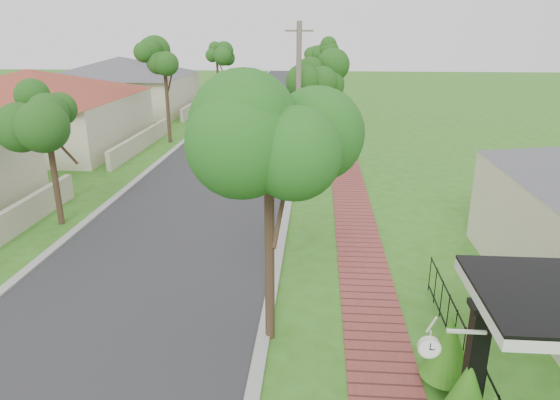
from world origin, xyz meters
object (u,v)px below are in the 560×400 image
at_px(porch_post, 473,375).
at_px(parked_car_white, 301,106).
at_px(near_tree, 269,151).
at_px(utility_pole, 298,105).
at_px(parked_car_red, 300,111).
at_px(station_clock, 432,346).

relative_size(porch_post, parked_car_white, 0.63).
distance_m(near_tree, utility_pole, 12.36).
distance_m(porch_post, near_tree, 5.58).
xyz_separation_m(porch_post, utility_pole, (-3.65, 14.83, 2.48)).
height_order(parked_car_red, parked_car_white, parked_car_red).
distance_m(parked_car_white, station_clock, 35.11).
distance_m(utility_pole, station_clock, 15.58).
bearing_deg(porch_post, parked_car_red, 97.55).
xyz_separation_m(porch_post, near_tree, (-3.75, 2.50, 3.29)).
distance_m(parked_car_red, utility_pole, 16.75).
xyz_separation_m(parked_car_red, near_tree, (0.40, -28.83, 3.66)).
bearing_deg(parked_car_white, utility_pole, -81.20).
bearing_deg(near_tree, utility_pole, 89.54).
bearing_deg(parked_car_white, porch_post, -75.90).
height_order(near_tree, station_clock, near_tree).
bearing_deg(parked_car_red, utility_pole, -91.09).
bearing_deg(porch_post, near_tree, 146.31).
xyz_separation_m(porch_post, parked_car_white, (-4.23, 34.52, -0.46)).
height_order(porch_post, utility_pole, utility_pole).
bearing_deg(station_clock, parked_car_white, 95.53).
bearing_deg(parked_car_red, station_clock, -86.89).
relative_size(parked_car_red, parked_car_white, 1.10).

